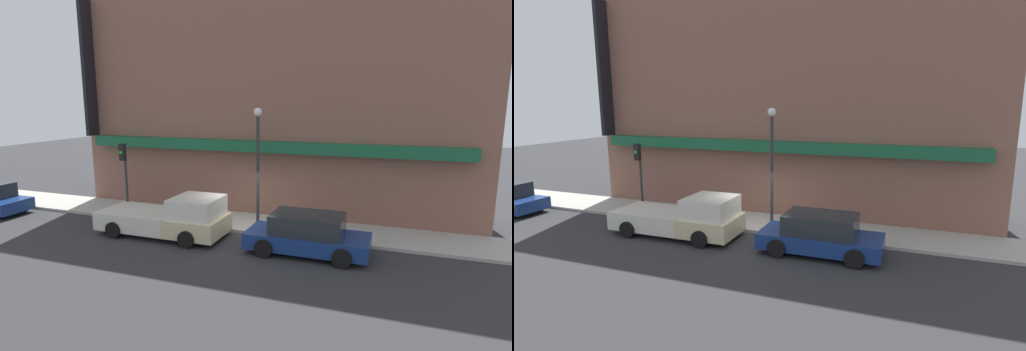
% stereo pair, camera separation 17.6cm
% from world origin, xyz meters
% --- Properties ---
extents(ground_plane, '(80.00, 80.00, 0.00)m').
position_xyz_m(ground_plane, '(0.00, 0.00, 0.00)').
color(ground_plane, '#2D2D30').
extents(sidewalk, '(36.00, 2.68, 0.13)m').
position_xyz_m(sidewalk, '(0.00, 1.34, 0.06)').
color(sidewalk, '#ADA89E').
rests_on(sidewalk, ground).
extents(building, '(19.80, 3.80, 11.24)m').
position_xyz_m(building, '(-0.02, 4.17, 5.60)').
color(building, brown).
rests_on(building, ground).
extents(pickup_truck, '(5.43, 2.27, 1.75)m').
position_xyz_m(pickup_truck, '(-2.57, -1.25, 0.77)').
color(pickup_truck, beige).
rests_on(pickup_truck, ground).
extents(parked_car, '(4.46, 2.05, 1.49)m').
position_xyz_m(parked_car, '(3.17, -1.25, 0.72)').
color(parked_car, navy).
rests_on(parked_car, ground).
extents(fire_hydrant, '(0.21, 0.21, 0.59)m').
position_xyz_m(fire_hydrant, '(4.24, 0.45, 0.43)').
color(fire_hydrant, '#196633').
rests_on(fire_hydrant, sidewalk).
extents(street_lamp, '(0.36, 0.36, 5.12)m').
position_xyz_m(street_lamp, '(0.48, 0.94, 3.36)').
color(street_lamp, '#2D2D2D').
rests_on(street_lamp, sidewalk).
extents(traffic_light, '(0.28, 0.42, 3.40)m').
position_xyz_m(traffic_light, '(-6.22, 0.65, 2.48)').
color(traffic_light, '#2D2D2D').
rests_on(traffic_light, sidewalk).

